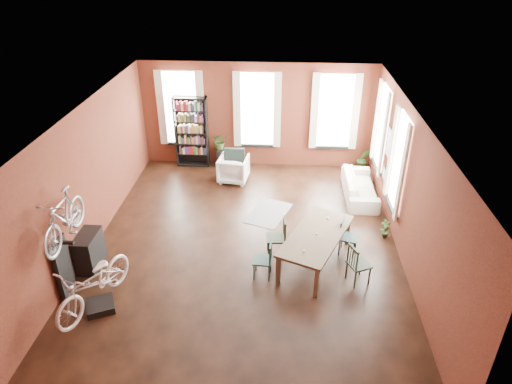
# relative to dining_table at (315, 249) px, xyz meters

# --- Properties ---
(room) EXTENTS (9.00, 9.04, 3.22)m
(room) POSITION_rel_dining_table_xyz_m (-1.33, 1.09, 1.76)
(room) COLOR black
(room) RESTS_ON ground
(dining_table) EXTENTS (1.79, 2.40, 0.74)m
(dining_table) POSITION_rel_dining_table_xyz_m (0.00, 0.00, 0.00)
(dining_table) COLOR brown
(dining_table) RESTS_ON ground
(dining_chair_a) EXTENTS (0.41, 0.41, 0.84)m
(dining_chair_a) POSITION_rel_dining_table_xyz_m (-1.12, -0.54, 0.05)
(dining_chair_a) COLOR #1B3B38
(dining_chair_a) RESTS_ON ground
(dining_chair_b) EXTENTS (0.47, 0.47, 0.92)m
(dining_chair_b) POSITION_rel_dining_table_xyz_m (-0.86, 0.23, 0.09)
(dining_chair_b) COLOR #1F2E1B
(dining_chair_b) RESTS_ON ground
(dining_chair_c) EXTENTS (0.55, 0.55, 0.90)m
(dining_chair_c) POSITION_rel_dining_table_xyz_m (0.85, -0.58, 0.08)
(dining_chair_c) COLOR black
(dining_chair_c) RESTS_ON ground
(dining_chair_d) EXTENTS (0.49, 0.49, 0.85)m
(dining_chair_d) POSITION_rel_dining_table_xyz_m (0.75, 0.41, 0.05)
(dining_chair_d) COLOR #1A383B
(dining_chair_d) RESTS_ON ground
(bookshelf) EXTENTS (1.00, 0.32, 2.20)m
(bookshelf) POSITION_rel_dining_table_xyz_m (-3.58, 4.77, 0.73)
(bookshelf) COLOR black
(bookshelf) RESTS_ON ground
(white_armchair) EXTENTS (0.90, 0.86, 0.84)m
(white_armchair) POSITION_rel_dining_table_xyz_m (-2.20, 3.77, 0.05)
(white_armchair) COLOR silver
(white_armchair) RESTS_ON ground
(cream_sofa) EXTENTS (0.61, 2.08, 0.81)m
(cream_sofa) POSITION_rel_dining_table_xyz_m (1.37, 3.07, 0.03)
(cream_sofa) COLOR beige
(cream_sofa) RESTS_ON ground
(striped_rug) EXTENTS (1.29, 1.59, 0.01)m
(striped_rug) POSITION_rel_dining_table_xyz_m (-1.09, 2.00, -0.37)
(striped_rug) COLOR black
(striped_rug) RESTS_ON ground
(bike_trainer) EXTENTS (0.67, 0.67, 0.15)m
(bike_trainer) POSITION_rel_dining_table_xyz_m (-4.19, -1.73, -0.30)
(bike_trainer) COLOR black
(bike_trainer) RESTS_ON ground
(bike_wall_rack) EXTENTS (0.16, 0.60, 1.30)m
(bike_wall_rack) POSITION_rel_dining_table_xyz_m (-4.98, -1.33, 0.28)
(bike_wall_rack) COLOR black
(bike_wall_rack) RESTS_ON ground
(console_table) EXTENTS (0.40, 0.80, 0.80)m
(console_table) POSITION_rel_dining_table_xyz_m (-4.86, -0.43, 0.03)
(console_table) COLOR black
(console_table) RESTS_ON ground
(plant_stand) EXTENTS (0.33, 0.33, 0.57)m
(plant_stand) POSITION_rel_dining_table_xyz_m (-2.70, 4.77, -0.09)
(plant_stand) COLOR black
(plant_stand) RESTS_ON ground
(plant_by_sofa) EXTENTS (0.48, 0.76, 0.32)m
(plant_by_sofa) POSITION_rel_dining_table_xyz_m (1.68, 4.73, -0.21)
(plant_by_sofa) COLOR #295622
(plant_by_sofa) RESTS_ON ground
(plant_small) EXTENTS (0.44, 0.54, 0.17)m
(plant_small) POSITION_rel_dining_table_xyz_m (1.71, 1.08, -0.29)
(plant_small) COLOR #325A24
(plant_small) RESTS_ON ground
(bicycle_floor) EXTENTS (0.99, 1.20, 1.96)m
(bicycle_floor) POSITION_rel_dining_table_xyz_m (-4.20, -1.76, 0.76)
(bicycle_floor) COLOR silver
(bicycle_floor) RESTS_ON bike_trainer
(bicycle_hung) EXTENTS (0.47, 1.00, 1.66)m
(bicycle_hung) POSITION_rel_dining_table_xyz_m (-4.73, -1.33, 1.76)
(bicycle_hung) COLOR #A5A8AD
(bicycle_hung) RESTS_ON bike_wall_rack
(plant_on_stand) EXTENTS (0.52, 0.56, 0.41)m
(plant_on_stand) POSITION_rel_dining_table_xyz_m (-2.71, 4.76, 0.40)
(plant_on_stand) COLOR #305321
(plant_on_stand) RESTS_ON plant_stand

